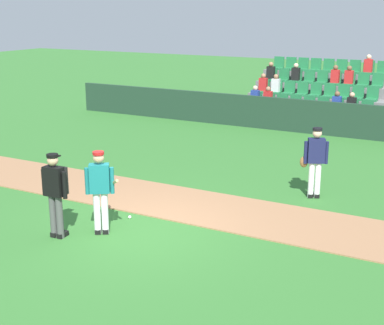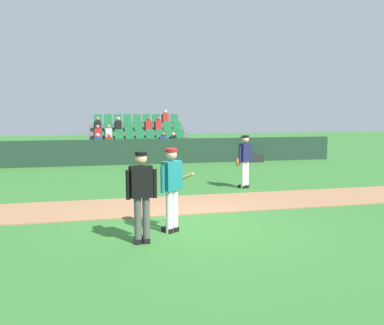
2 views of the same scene
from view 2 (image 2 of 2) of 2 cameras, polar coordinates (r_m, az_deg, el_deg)
The scene contains 9 objects.
ground_plane at distance 8.92m, azimuth 0.29°, elevation -8.93°, with size 80.00×80.00×0.00m, color #33702D.
infield_dirt_path at distance 10.68m, azimuth -1.99°, elevation -6.16°, with size 28.00×2.18×0.03m, color #9E704C.
dugout_fence at distance 19.39m, azimuth -7.02°, elevation 1.58°, with size 20.00×0.16×1.24m, color #1E3828.
stadium_bleachers at distance 21.65m, azimuth -7.68°, elevation 2.49°, with size 5.55×3.80×2.70m.
batter_teal_jersey at distance 8.11m, azimuth -2.95°, elevation -3.52°, with size 0.73×0.70×1.76m.
umpire_home_plate at distance 7.46m, azimuth -7.37°, elevation -4.26°, with size 0.59×0.32×1.76m.
runner_navy_jersey at distance 13.07m, azimuth 7.69°, elevation 0.43°, with size 0.65×0.42×1.76m.
baseball at distance 9.25m, azimuth -3.78°, elevation -8.11°, with size 0.07×0.07×0.07m, color white.
equipment_bag at distance 20.35m, azimuth 9.06°, elevation 0.56°, with size 0.90×0.36×0.36m, color #232328.
Camera 2 is at (-1.95, -8.35, 2.46)m, focal length 36.62 mm.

